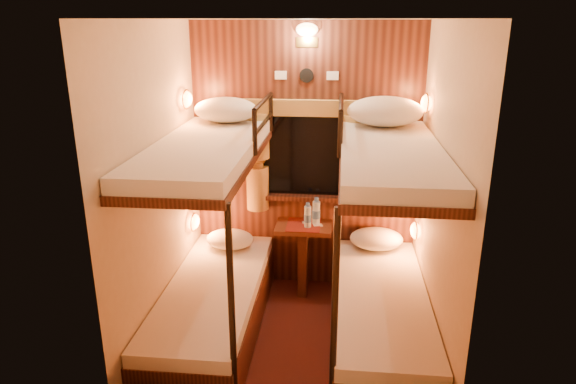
# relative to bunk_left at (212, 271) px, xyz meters

# --- Properties ---
(floor) EXTENTS (2.10, 2.10, 0.00)m
(floor) POSITION_rel_bunk_left_xyz_m (0.65, -0.07, -0.56)
(floor) COLOR black
(floor) RESTS_ON ground
(ceiling) EXTENTS (2.10, 2.10, 0.00)m
(ceiling) POSITION_rel_bunk_left_xyz_m (0.65, -0.07, 1.84)
(ceiling) COLOR silver
(ceiling) RESTS_ON wall_back
(wall_back) EXTENTS (2.40, 0.00, 2.40)m
(wall_back) POSITION_rel_bunk_left_xyz_m (0.65, 0.98, 0.64)
(wall_back) COLOR #C6B293
(wall_back) RESTS_ON floor
(wall_front) EXTENTS (2.40, 0.00, 2.40)m
(wall_front) POSITION_rel_bunk_left_xyz_m (0.65, -1.12, 0.64)
(wall_front) COLOR #C6B293
(wall_front) RESTS_ON floor
(wall_left) EXTENTS (0.00, 2.40, 2.40)m
(wall_left) POSITION_rel_bunk_left_xyz_m (-0.35, -0.07, 0.64)
(wall_left) COLOR #C6B293
(wall_left) RESTS_ON floor
(wall_right) EXTENTS (0.00, 2.40, 2.40)m
(wall_right) POSITION_rel_bunk_left_xyz_m (1.65, -0.07, 0.64)
(wall_right) COLOR #C6B293
(wall_right) RESTS_ON floor
(back_panel) EXTENTS (2.00, 0.03, 2.40)m
(back_panel) POSITION_rel_bunk_left_xyz_m (0.65, 0.97, 0.64)
(back_panel) COLOR black
(back_panel) RESTS_ON floor
(bunk_left) EXTENTS (0.72, 1.90, 1.82)m
(bunk_left) POSITION_rel_bunk_left_xyz_m (0.00, 0.00, 0.00)
(bunk_left) COLOR black
(bunk_left) RESTS_ON floor
(bunk_right) EXTENTS (0.72, 1.90, 1.82)m
(bunk_right) POSITION_rel_bunk_left_xyz_m (1.30, 0.00, 0.00)
(bunk_right) COLOR black
(bunk_right) RESTS_ON floor
(window) EXTENTS (1.00, 0.12, 0.79)m
(window) POSITION_rel_bunk_left_xyz_m (0.65, 0.94, 0.62)
(window) COLOR black
(window) RESTS_ON back_panel
(curtains) EXTENTS (1.10, 0.22, 1.00)m
(curtains) POSITION_rel_bunk_left_xyz_m (0.65, 0.90, 0.71)
(curtains) COLOR olive
(curtains) RESTS_ON back_panel
(back_fixtures) EXTENTS (0.54, 0.09, 0.48)m
(back_fixtures) POSITION_rel_bunk_left_xyz_m (0.65, 0.93, 1.69)
(back_fixtures) COLOR black
(back_fixtures) RESTS_ON back_panel
(reading_lamps) EXTENTS (2.00, 0.20, 1.25)m
(reading_lamps) POSITION_rel_bunk_left_xyz_m (0.65, 0.63, 0.68)
(reading_lamps) COLOR orange
(reading_lamps) RESTS_ON wall_left
(table) EXTENTS (0.50, 0.34, 0.66)m
(table) POSITION_rel_bunk_left_xyz_m (0.65, 0.78, -0.14)
(table) COLOR #552513
(table) RESTS_ON floor
(bottle_left) EXTENTS (0.07, 0.07, 0.23)m
(bottle_left) POSITION_rel_bunk_left_xyz_m (0.69, 0.74, 0.19)
(bottle_left) COLOR #99BFE5
(bottle_left) RESTS_ON table
(bottle_right) EXTENTS (0.07, 0.07, 0.25)m
(bottle_right) POSITION_rel_bunk_left_xyz_m (0.76, 0.82, 0.20)
(bottle_right) COLOR #99BFE5
(bottle_right) RESTS_ON table
(sachet_a) EXTENTS (0.09, 0.08, 0.01)m
(sachet_a) POSITION_rel_bunk_left_xyz_m (0.77, 0.79, 0.09)
(sachet_a) COLOR silver
(sachet_a) RESTS_ON table
(sachet_b) EXTENTS (0.09, 0.07, 0.01)m
(sachet_b) POSITION_rel_bunk_left_xyz_m (0.67, 0.84, 0.09)
(sachet_b) COLOR silver
(sachet_b) RESTS_ON table
(pillow_lower_left) EXTENTS (0.42, 0.30, 0.17)m
(pillow_lower_left) POSITION_rel_bunk_left_xyz_m (-0.00, 0.66, -0.02)
(pillow_lower_left) COLOR white
(pillow_lower_left) RESTS_ON bunk_left
(pillow_lower_right) EXTENTS (0.47, 0.34, 0.18)m
(pillow_lower_right) POSITION_rel_bunk_left_xyz_m (1.30, 0.77, -0.01)
(pillow_lower_right) COLOR white
(pillow_lower_right) RESTS_ON bunk_right
(pillow_upper_left) EXTENTS (0.53, 0.38, 0.21)m
(pillow_upper_left) POSITION_rel_bunk_left_xyz_m (-0.00, 0.69, 1.13)
(pillow_upper_left) COLOR white
(pillow_upper_left) RESTS_ON bunk_left
(pillow_upper_right) EXTENTS (0.60, 0.43, 0.24)m
(pillow_upper_right) POSITION_rel_bunk_left_xyz_m (1.30, 0.65, 1.15)
(pillow_upper_right) COLOR white
(pillow_upper_right) RESTS_ON bunk_right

